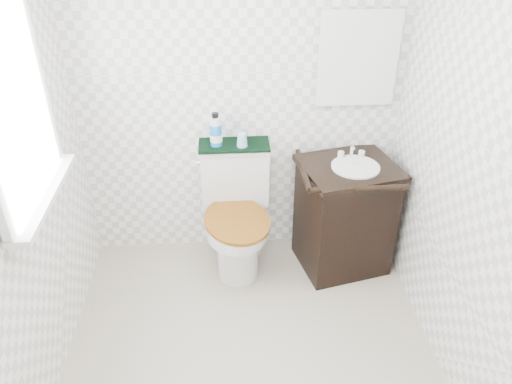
{
  "coord_description": "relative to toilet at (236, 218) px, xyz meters",
  "views": [
    {
      "loc": [
        -0.11,
        -1.94,
        2.42
      ],
      "look_at": [
        0.07,
        0.75,
        0.74
      ],
      "focal_mm": 35.0,
      "sensor_mm": 36.0,
      "label": 1
    }
  ],
  "objects": [
    {
      "name": "floor",
      "position": [
        0.05,
        -0.96,
        -0.39
      ],
      "size": [
        2.4,
        2.4,
        0.0
      ],
      "primitive_type": "plane",
      "color": "#ACA08B",
      "rests_on": "ground"
    },
    {
      "name": "wall_back",
      "position": [
        0.05,
        0.24,
        0.81
      ],
      "size": [
        2.4,
        0.0,
        2.4
      ],
      "primitive_type": "plane",
      "rotation": [
        1.57,
        0.0,
        0.0
      ],
      "color": "white",
      "rests_on": "ground"
    },
    {
      "name": "wall_left",
      "position": [
        -1.05,
        -0.96,
        0.81
      ],
      "size": [
        0.0,
        2.4,
        2.4
      ],
      "primitive_type": "plane",
      "rotation": [
        1.57,
        0.0,
        1.57
      ],
      "color": "white",
      "rests_on": "ground"
    },
    {
      "name": "wall_right",
      "position": [
        1.15,
        -0.96,
        0.81
      ],
      "size": [
        0.0,
        2.4,
        2.4
      ],
      "primitive_type": "plane",
      "rotation": [
        1.57,
        0.0,
        -1.57
      ],
      "color": "white",
      "rests_on": "ground"
    },
    {
      "name": "window",
      "position": [
        -1.02,
        -0.71,
        1.16
      ],
      "size": [
        0.02,
        0.7,
        0.9
      ],
      "primitive_type": "cube",
      "color": "white",
      "rests_on": "wall_left"
    },
    {
      "name": "mirror",
      "position": [
        0.81,
        0.21,
        1.06
      ],
      "size": [
        0.5,
        0.02,
        0.6
      ],
      "primitive_type": "cube",
      "color": "silver",
      "rests_on": "wall_back"
    },
    {
      "name": "toilet",
      "position": [
        0.0,
        0.0,
        0.0
      ],
      "size": [
        0.52,
        0.69,
        0.9
      ],
      "color": "silver",
      "rests_on": "floor"
    },
    {
      "name": "vanity",
      "position": [
        0.76,
        -0.06,
        0.04
      ],
      "size": [
        0.72,
        0.65,
        0.92
      ],
      "color": "black",
      "rests_on": "floor"
    },
    {
      "name": "trash_bin",
      "position": [
        0.11,
        0.14,
        -0.25
      ],
      "size": [
        0.22,
        0.19,
        0.27
      ],
      "color": "silver",
      "rests_on": "floor"
    },
    {
      "name": "towel",
      "position": [
        0.0,
        0.13,
        0.52
      ],
      "size": [
        0.48,
        0.22,
        0.02
      ],
      "primitive_type": "cube",
      "color": "black",
      "rests_on": "toilet"
    },
    {
      "name": "mouthwash_bottle",
      "position": [
        -0.12,
        0.12,
        0.63
      ],
      "size": [
        0.08,
        0.08,
        0.23
      ],
      "color": "blue",
      "rests_on": "towel"
    },
    {
      "name": "cup",
      "position": [
        0.05,
        0.09,
        0.57
      ],
      "size": [
        0.07,
        0.07,
        0.09
      ],
      "primitive_type": "cone",
      "color": "#8DBCE7",
      "rests_on": "towel"
    },
    {
      "name": "soap_bar",
      "position": [
        0.74,
        0.06,
        0.44
      ],
      "size": [
        0.06,
        0.04,
        0.02
      ],
      "primitive_type": "ellipsoid",
      "color": "#1C867D",
      "rests_on": "vanity"
    }
  ]
}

